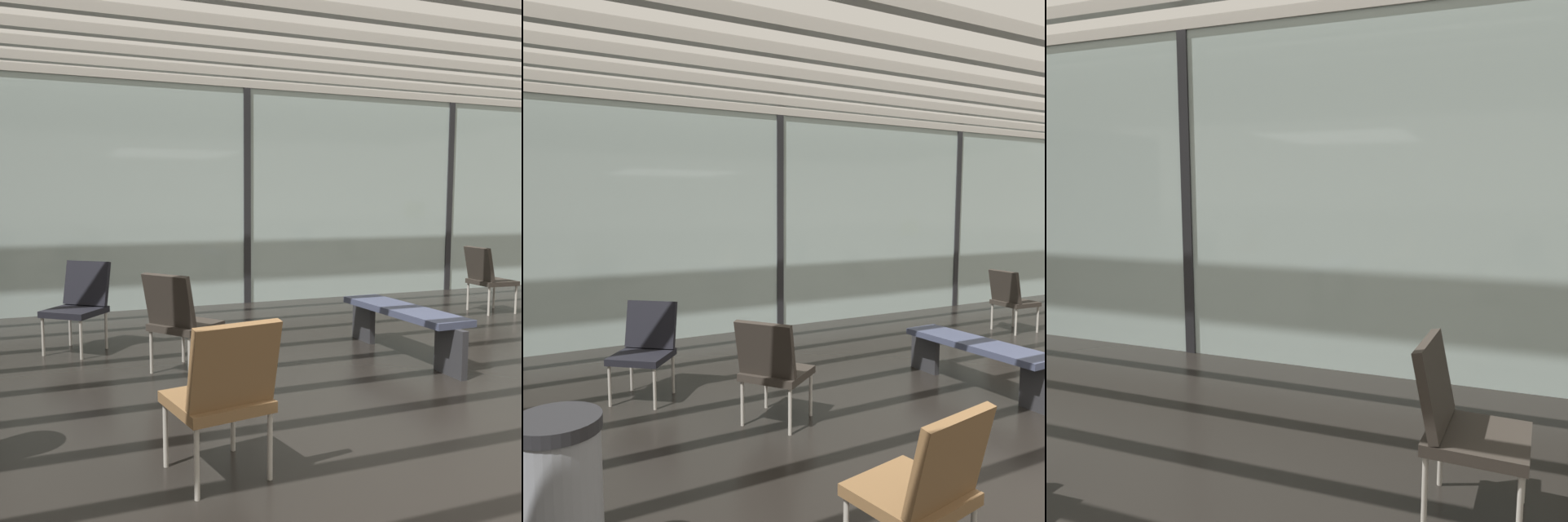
{
  "view_description": "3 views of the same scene",
  "coord_description": "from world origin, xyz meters",
  "views": [
    {
      "loc": [
        -2.77,
        -2.73,
        1.47
      ],
      "look_at": [
        -0.2,
        4.09,
        0.72
      ],
      "focal_mm": 40.31,
      "sensor_mm": 36.0,
      "label": 1
    },
    {
      "loc": [
        -3.58,
        -1.63,
        1.76
      ],
      "look_at": [
        0.94,
        6.78,
        0.77
      ],
      "focal_mm": 36.71,
      "sensor_mm": 36.0,
      "label": 2
    },
    {
      "loc": [
        2.9,
        0.72,
        1.61
      ],
      "look_at": [
        0.3,
        7.61,
        0.61
      ],
      "focal_mm": 37.31,
      "sensor_mm": 36.0,
      "label": 3
    }
  ],
  "objects": [
    {
      "name": "window_mullion_2",
      "position": [
        3.5,
        5.2,
        1.52
      ],
      "size": [
        0.1,
        0.12,
        3.03
      ],
      "primitive_type": "cube",
      "color": "black",
      "rests_on": "ground"
    },
    {
      "name": "window_mullion_1",
      "position": [
        0.0,
        5.2,
        1.52
      ],
      "size": [
        0.1,
        0.12,
        3.03
      ],
      "primitive_type": "cube",
      "color": "black",
      "rests_on": "ground"
    },
    {
      "name": "lounge_chair_4",
      "position": [
        2.71,
        3.36,
        0.49
      ],
      "size": [
        0.55,
        0.51,
        0.87
      ],
      "rotation": [
        0.0,
        0.0,
        1.52
      ],
      "color": "#28231E",
      "rests_on": "ground"
    },
    {
      "name": "parked_airplane",
      "position": [
        1.02,
        11.66,
        2.19
      ],
      "size": [
        13.39,
        4.39,
        4.39
      ],
      "color": "#B2BCD6",
      "rests_on": "ground"
    },
    {
      "name": "lounge_chair_3",
      "position": [
        -1.7,
        2.07,
        0.49
      ],
      "size": [
        0.71,
        0.7,
        0.87
      ],
      "rotation": [
        0.0,
        0.0,
        2.21
      ],
      "color": "#28231E",
      "rests_on": "ground"
    },
    {
      "name": "ground_plane",
      "position": [
        0.0,
        0.0,
        0.0
      ],
      "size": [
        60.0,
        60.0,
        0.0
      ],
      "primitive_type": "plane",
      "color": "black"
    },
    {
      "name": "glass_curtain_wall",
      "position": [
        0.0,
        5.2,
        1.52
      ],
      "size": [
        14.0,
        0.08,
        3.03
      ],
      "primitive_type": "cube",
      "color": "#A3B7B2",
      "rests_on": "ground"
    },
    {
      "name": "waiting_bench",
      "position": [
        0.41,
        1.89,
        0.36
      ],
      "size": [
        0.45,
        1.7,
        0.47
      ],
      "rotation": [
        0.0,
        0.0,
        1.61
      ],
      "color": "#33384C",
      "rests_on": "ground"
    },
    {
      "name": "ceiling_slats",
      "position": [
        0.0,
        1.9,
        3.08
      ],
      "size": [
        13.72,
        6.72,
        0.1
      ],
      "color": "#B7B2A8",
      "rests_on": "glass_curtain_wall"
    },
    {
      "name": "lounge_chair_1",
      "position": [
        -1.91,
        0.11,
        0.49
      ],
      "size": [
        0.56,
        0.6,
        0.87
      ],
      "rotation": [
        0.0,
        0.0,
        3.31
      ],
      "color": "brown",
      "rests_on": "ground"
    },
    {
      "name": "lounge_chair_2",
      "position": [
        -2.43,
        3.2,
        0.49
      ],
      "size": [
        0.7,
        0.71,
        0.87
      ],
      "rotation": [
        0.0,
        0.0,
        5.61
      ],
      "color": "black",
      "rests_on": "ground"
    }
  ]
}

